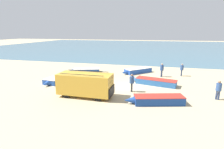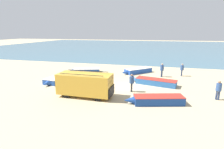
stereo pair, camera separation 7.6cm
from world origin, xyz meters
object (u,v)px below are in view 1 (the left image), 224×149
(parked_van, at_px, (85,84))
(fisherman_0, at_px, (132,81))
(fishing_rowboat_2, at_px, (137,71))
(fisherman_3, at_px, (219,88))
(fishing_rowboat_0, at_px, (154,82))
(fisherman_1, at_px, (162,69))
(fishing_rowboat_4, at_px, (156,100))
(fisherman_2, at_px, (182,69))
(fishing_rowboat_3, at_px, (58,79))
(fishing_rowboat_1, at_px, (86,70))

(parked_van, relative_size, fisherman_0, 2.79)
(fishing_rowboat_2, height_order, fisherman_0, fisherman_0)
(fishing_rowboat_2, xyz_separation_m, fisherman_3, (7.92, -8.53, 0.69))
(fishing_rowboat_0, bearing_deg, fisherman_3, 162.74)
(parked_van, xyz_separation_m, fisherman_1, (7.07, 9.05, -0.11))
(fishing_rowboat_4, height_order, fisherman_2, fisherman_2)
(fishing_rowboat_0, xyz_separation_m, fisherman_2, (3.55, 4.83, 0.67))
(fishing_rowboat_2, bearing_deg, fisherman_2, 131.97)
(fishing_rowboat_2, relative_size, fishing_rowboat_3, 0.92)
(fisherman_1, bearing_deg, fishing_rowboat_0, 100.51)
(parked_van, height_order, fishing_rowboat_4, parked_van)
(fisherman_3, bearing_deg, fishing_rowboat_3, 99.98)
(fisherman_0, relative_size, fisherman_2, 1.08)
(fishing_rowboat_4, bearing_deg, fishing_rowboat_1, -57.76)
(parked_van, height_order, fishing_rowboat_3, parked_van)
(fishing_rowboat_2, bearing_deg, fishing_rowboat_0, 70.68)
(fisherman_0, bearing_deg, fisherman_2, 53.96)
(fisherman_1, xyz_separation_m, fisherman_2, (2.62, 1.05, -0.07))
(fisherman_3, bearing_deg, fisherman_0, 103.66)
(parked_van, bearing_deg, fishing_rowboat_0, 41.52)
(fishing_rowboat_4, distance_m, fisherman_3, 5.75)
(fishing_rowboat_0, relative_size, fishing_rowboat_4, 1.09)
(fisherman_3, bearing_deg, fisherman_2, 29.50)
(fisherman_3, bearing_deg, fishing_rowboat_2, 58.96)
(fishing_rowboat_3, xyz_separation_m, fisherman_3, (16.72, -1.79, 0.73))
(parked_van, bearing_deg, fisherman_1, 52.85)
(fisherman_2, xyz_separation_m, fisherman_3, (1.94, -8.14, 0.03))
(fishing_rowboat_4, distance_m, fisherman_2, 10.87)
(fisherman_0, xyz_separation_m, fisherman_1, (3.09, 6.76, -0.01))
(fishing_rowboat_2, relative_size, fisherman_0, 2.33)
(fisherman_1, height_order, fisherman_2, fisherman_1)
(fishing_rowboat_0, distance_m, fishing_rowboat_2, 5.76)
(fishing_rowboat_4, xyz_separation_m, fisherman_0, (-2.38, 2.51, 0.74))
(fishing_rowboat_0, xyz_separation_m, fishing_rowboat_4, (0.23, -5.50, 0.01))
(fishing_rowboat_0, distance_m, fishing_rowboat_4, 5.51)
(fisherman_0, height_order, fisherman_1, fisherman_0)
(fishing_rowboat_1, bearing_deg, fishing_rowboat_3, 58.56)
(fishing_rowboat_0, xyz_separation_m, fisherman_3, (5.49, -3.31, 0.70))
(fishing_rowboat_4, height_order, fisherman_0, fisherman_0)
(parked_van, relative_size, fisherman_1, 2.82)
(fisherman_1, bearing_deg, fishing_rowboat_3, 47.92)
(fisherman_0, distance_m, fisherman_3, 7.66)
(fishing_rowboat_1, xyz_separation_m, fishing_rowboat_4, (10.05, -9.34, 0.05))
(parked_van, relative_size, fishing_rowboat_2, 1.20)
(fishing_rowboat_1, height_order, fishing_rowboat_4, fishing_rowboat_4)
(fishing_rowboat_0, distance_m, fisherman_1, 3.96)
(fishing_rowboat_1, height_order, fishing_rowboat_3, fishing_rowboat_3)
(fishing_rowboat_1, relative_size, fishing_rowboat_3, 1.01)
(fishing_rowboat_0, bearing_deg, fishing_rowboat_3, 21.54)
(fishing_rowboat_0, height_order, fisherman_1, fisherman_1)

